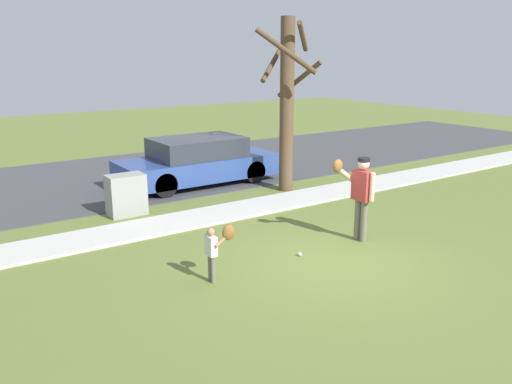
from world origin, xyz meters
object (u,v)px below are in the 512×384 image
Objects in this scene: person_adult at (360,190)px; parked_wagon_blue at (198,162)px; baseball at (300,254)px; street_tree_near at (287,100)px; person_child at (217,245)px; utility_cabinet at (126,195)px.

parked_wagon_blue is (-0.42, 5.91, -0.39)m from person_adult.
parked_wagon_blue is at bearing 79.75° from baseball.
street_tree_near is (1.25, 3.98, 1.38)m from person_adult.
person_child is at bearing -138.12° from street_tree_near.
utility_cabinet is at bearing 111.56° from baseball.
person_child is at bearing -91.80° from utility_cabinet.
street_tree_near is (4.42, -0.28, 1.95)m from utility_cabinet.
person_adult reaches higher than parked_wagon_blue.
utility_cabinet is at bearing -54.11° from person_adult.
parked_wagon_blue is at bearing -86.73° from person_adult.
baseball is at bearing -0.65° from person_adult.
person_adult is 1.72× the size of person_child.
street_tree_near reaches higher than utility_cabinet.
person_adult is 5.34m from utility_cabinet.
person_adult is 0.37× the size of street_tree_near.
person_child is at bearing -176.84° from baseball.
parked_wagon_blue is (2.89, 6.01, 0.02)m from person_child.
person_adult reaches higher than utility_cabinet.
person_child is (-3.31, -0.10, -0.41)m from person_adult.
street_tree_near is at bearing -49.07° from parked_wagon_blue.
person_child is at bearing 1.03° from person_adult.
street_tree_near reaches higher than person_child.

